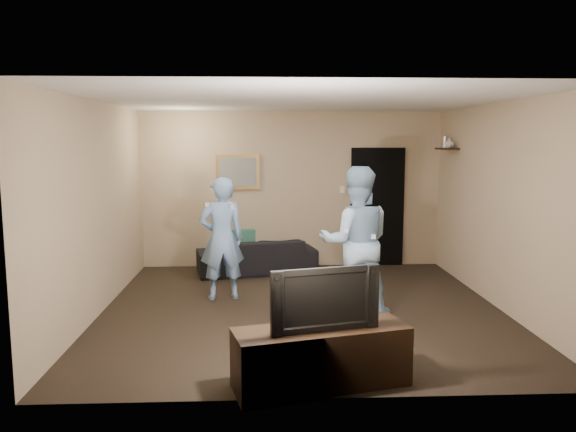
{
  "coord_description": "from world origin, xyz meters",
  "views": [
    {
      "loc": [
        -0.5,
        -6.88,
        2.12
      ],
      "look_at": [
        -0.16,
        0.3,
        1.15
      ],
      "focal_mm": 35.0,
      "sensor_mm": 36.0,
      "label": 1
    }
  ],
  "objects_px": {
    "tv_console": "(321,358)",
    "sofa": "(257,256)",
    "television": "(322,297)",
    "wii_player_left": "(222,238)",
    "wii_player_right": "(356,242)"
  },
  "relations": [
    {
      "from": "wii_player_left",
      "to": "wii_player_right",
      "type": "bearing_deg",
      "value": -26.78
    },
    {
      "from": "tv_console",
      "to": "television",
      "type": "height_order",
      "value": "television"
    },
    {
      "from": "sofa",
      "to": "tv_console",
      "type": "height_order",
      "value": "sofa"
    },
    {
      "from": "tv_console",
      "to": "wii_player_left",
      "type": "height_order",
      "value": "wii_player_left"
    },
    {
      "from": "sofa",
      "to": "tv_console",
      "type": "relative_size",
      "value": 1.24
    },
    {
      "from": "television",
      "to": "wii_player_left",
      "type": "bearing_deg",
      "value": 96.59
    },
    {
      "from": "wii_player_left",
      "to": "wii_player_right",
      "type": "distance_m",
      "value": 1.86
    },
    {
      "from": "sofa",
      "to": "wii_player_left",
      "type": "height_order",
      "value": "wii_player_left"
    },
    {
      "from": "sofa",
      "to": "wii_player_right",
      "type": "height_order",
      "value": "wii_player_right"
    },
    {
      "from": "tv_console",
      "to": "wii_player_right",
      "type": "distance_m",
      "value": 2.13
    },
    {
      "from": "tv_console",
      "to": "television",
      "type": "distance_m",
      "value": 0.55
    },
    {
      "from": "tv_console",
      "to": "television",
      "type": "xyz_separation_m",
      "value": [
        0.0,
        0.0,
        0.55
      ]
    },
    {
      "from": "tv_console",
      "to": "wii_player_right",
      "type": "height_order",
      "value": "wii_player_right"
    },
    {
      "from": "television",
      "to": "wii_player_left",
      "type": "xyz_separation_m",
      "value": [
        -1.05,
        2.77,
        0.03
      ]
    },
    {
      "from": "tv_console",
      "to": "sofa",
      "type": "bearing_deg",
      "value": 83.88
    }
  ]
}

